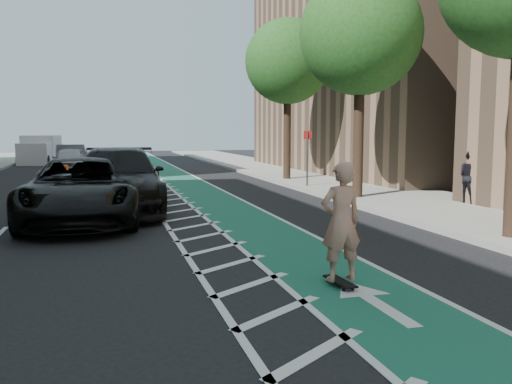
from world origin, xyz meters
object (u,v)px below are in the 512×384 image
object	(u,v)px
barrel_a	(50,203)
suv_near	(81,190)
skateboarder	(341,222)
suv_far	(118,180)

from	to	relation	value
barrel_a	suv_near	bearing A→B (deg)	-37.56
skateboarder	suv_near	bearing A→B (deg)	-64.89
suv_far	barrel_a	world-z (taller)	suv_far
suv_far	suv_near	bearing A→B (deg)	-116.20
suv_near	barrel_a	distance (m)	1.14
suv_near	barrel_a	xyz separation A→B (m)	(-0.85, 0.65, -0.39)
skateboarder	suv_far	world-z (taller)	skateboarder
skateboarder	suv_near	size ratio (longest dim) A/B	0.30
skateboarder	suv_far	size ratio (longest dim) A/B	0.28
skateboarder	suv_near	world-z (taller)	skateboarder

